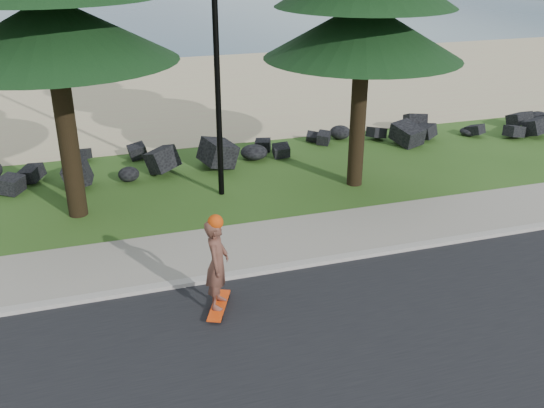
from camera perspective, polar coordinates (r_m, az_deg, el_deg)
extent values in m
plane|color=#2C5019|center=(12.66, -1.47, -4.45)|extent=(160.00, 160.00, 0.00)
cube|color=black|center=(9.17, 6.73, -17.28)|extent=(160.00, 7.00, 0.02)
cube|color=#AFA89D|center=(11.89, -0.26, -6.21)|extent=(160.00, 0.20, 0.10)
cube|color=gray|center=(12.81, -1.72, -3.88)|extent=(160.00, 2.00, 0.08)
cube|color=tan|center=(26.10, -10.49, 10.30)|extent=(160.00, 15.00, 0.01)
cube|color=#37576A|center=(62.08, -15.32, 17.70)|extent=(160.00, 58.00, 0.01)
cylinder|color=black|center=(14.38, -5.32, 15.80)|extent=(0.14, 0.14, 8.00)
cube|color=#F3430E|center=(10.79, -5.01, -9.47)|extent=(0.61, 0.99, 0.03)
imported|color=brown|center=(10.36, -5.18, -5.63)|extent=(0.60, 0.70, 1.63)
sphere|color=#C93E0B|center=(9.99, -5.35, -1.72)|extent=(0.26, 0.26, 0.26)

